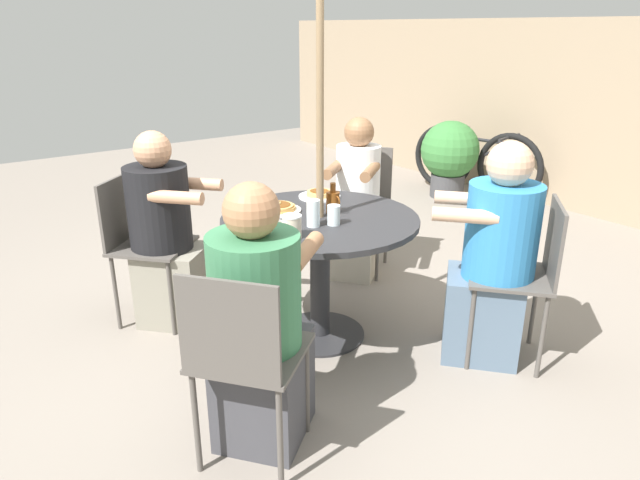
% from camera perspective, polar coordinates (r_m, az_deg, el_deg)
% --- Properties ---
extents(ground_plane, '(12.00, 12.00, 0.00)m').
position_cam_1_polar(ground_plane, '(3.36, 0.00, -9.40)').
color(ground_plane, gray).
extents(back_fence, '(10.00, 0.06, 1.76)m').
position_cam_1_polar(back_fence, '(5.69, 28.94, 9.99)').
color(back_fence, gray).
rests_on(back_fence, ground).
extents(patio_table, '(1.07, 1.07, 0.72)m').
position_cam_1_polar(patio_table, '(3.11, 0.00, -0.08)').
color(patio_table, '#28282B').
rests_on(patio_table, ground).
extents(umbrella_pole, '(0.04, 0.04, 2.28)m').
position_cam_1_polar(umbrella_pole, '(2.96, 0.00, 10.09)').
color(umbrella_pole, '#846B4C').
rests_on(umbrella_pole, ground).
extents(patio_chair_north, '(0.57, 0.57, 0.87)m').
position_cam_1_polar(patio_chair_north, '(4.12, 4.18, 4.16)').
color(patio_chair_north, '#514C47').
rests_on(patio_chair_north, ground).
extents(diner_north, '(0.53, 0.56, 1.12)m').
position_cam_1_polar(diner_north, '(3.97, 3.68, 3.59)').
color(diner_north, beige).
rests_on(diner_north, ground).
extents(patio_chair_east, '(0.57, 0.57, 0.87)m').
position_cam_1_polar(patio_chair_east, '(3.50, -17.55, 0.21)').
color(patio_chair_east, '#514C47').
rests_on(patio_chair_east, ground).
extents(diner_east, '(0.58, 0.57, 1.15)m').
position_cam_1_polar(diner_east, '(3.42, -15.13, 0.10)').
color(diner_east, gray).
rests_on(diner_east, ground).
extents(patio_chair_south, '(0.57, 0.57, 0.87)m').
position_cam_1_polar(patio_chair_south, '(2.22, -7.67, -11.16)').
color(patio_chair_south, '#514C47').
rests_on(patio_chair_south, ground).
extents(diner_south, '(0.58, 0.61, 1.15)m').
position_cam_1_polar(diner_south, '(2.35, -6.08, -9.01)').
color(diner_south, '#3D3D42').
rests_on(diner_south, ground).
extents(patio_chair_west, '(0.57, 0.57, 0.87)m').
position_cam_1_polar(patio_chair_west, '(3.09, 19.89, -2.78)').
color(patio_chair_west, '#514C47').
rests_on(patio_chair_west, ground).
extents(diner_west, '(0.60, 0.59, 1.17)m').
position_cam_1_polar(diner_west, '(3.07, 16.86, -2.29)').
color(diner_west, slate).
rests_on(diner_west, ground).
extents(pancake_plate_a, '(0.25, 0.25, 0.05)m').
position_cam_1_polar(pancake_plate_a, '(3.41, -0.05, 4.55)').
color(pancake_plate_a, white).
rests_on(pancake_plate_a, patio_table).
extents(pancake_plate_b, '(0.25, 0.25, 0.07)m').
position_cam_1_polar(pancake_plate_b, '(2.92, -5.99, 1.83)').
color(pancake_plate_b, white).
rests_on(pancake_plate_b, patio_table).
extents(pancake_plate_c, '(0.25, 0.25, 0.05)m').
position_cam_1_polar(pancake_plate_c, '(3.16, -4.18, 3.19)').
color(pancake_plate_c, white).
rests_on(pancake_plate_c, patio_table).
extents(syrup_bottle, '(0.10, 0.07, 0.17)m').
position_cam_1_polar(syrup_bottle, '(3.11, 1.31, 3.87)').
color(syrup_bottle, brown).
rests_on(syrup_bottle, patio_table).
extents(coffee_cup, '(0.10, 0.10, 0.11)m').
position_cam_1_polar(coffee_cup, '(2.74, -2.82, 1.37)').
color(coffee_cup, beige).
rests_on(coffee_cup, patio_table).
extents(drinking_glass_a, '(0.07, 0.07, 0.14)m').
position_cam_1_polar(drinking_glass_a, '(2.89, -0.68, 2.70)').
color(drinking_glass_a, silver).
rests_on(drinking_glass_a, patio_table).
extents(drinking_glass_b, '(0.07, 0.07, 0.10)m').
position_cam_1_polar(drinking_glass_b, '(2.92, 1.38, 2.51)').
color(drinking_glass_b, silver).
rests_on(drinking_glass_b, patio_table).
extents(bicycle, '(1.45, 0.45, 0.72)m').
position_cam_1_polar(bicycle, '(6.22, 15.25, 7.61)').
color(bicycle, black).
rests_on(bicycle, ground).
extents(potted_shrub, '(0.59, 0.59, 0.79)m').
position_cam_1_polar(potted_shrub, '(6.07, 12.84, 8.35)').
color(potted_shrub, '#3D3D3F').
rests_on(potted_shrub, ground).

